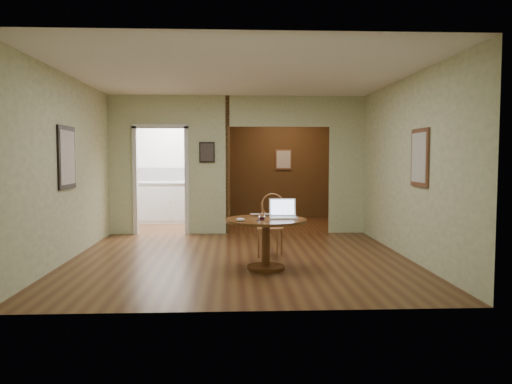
{
  "coord_description": "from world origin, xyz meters",
  "views": [
    {
      "loc": [
        -0.1,
        -7.28,
        1.5
      ],
      "look_at": [
        0.23,
        -0.2,
        1.01
      ],
      "focal_mm": 35.0,
      "sensor_mm": 36.0,
      "label": 1
    }
  ],
  "objects_px": {
    "dining_table": "(266,232)",
    "open_laptop": "(283,213)",
    "chair": "(271,221)",
    "closed_laptop": "(264,215)"
  },
  "relations": [
    {
      "from": "chair",
      "to": "closed_laptop",
      "type": "distance_m",
      "value": 0.62
    },
    {
      "from": "dining_table",
      "to": "open_laptop",
      "type": "xyz_separation_m",
      "value": [
        0.24,
        0.11,
        0.24
      ]
    },
    {
      "from": "closed_laptop",
      "to": "open_laptop",
      "type": "bearing_deg",
      "value": -47.91
    },
    {
      "from": "open_laptop",
      "to": "closed_laptop",
      "type": "bearing_deg",
      "value": 139.8
    },
    {
      "from": "dining_table",
      "to": "chair",
      "type": "height_order",
      "value": "chair"
    },
    {
      "from": "dining_table",
      "to": "open_laptop",
      "type": "bearing_deg",
      "value": 24.66
    },
    {
      "from": "open_laptop",
      "to": "dining_table",
      "type": "bearing_deg",
      "value": -154.11
    },
    {
      "from": "dining_table",
      "to": "chair",
      "type": "distance_m",
      "value": 0.92
    },
    {
      "from": "chair",
      "to": "open_laptop",
      "type": "relative_size",
      "value": 2.56
    },
    {
      "from": "dining_table",
      "to": "closed_laptop",
      "type": "xyz_separation_m",
      "value": [
        -0.0,
        0.33,
        0.19
      ]
    }
  ]
}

